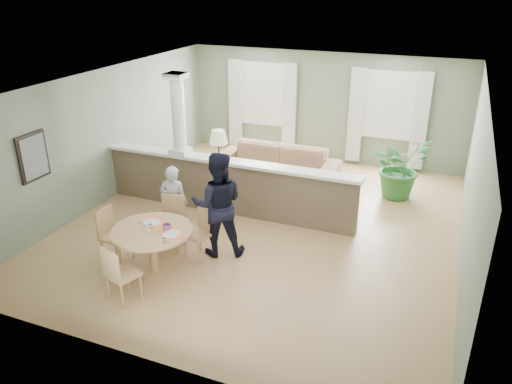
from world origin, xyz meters
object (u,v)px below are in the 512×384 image
at_px(sofa, 276,166).
at_px(chair_far_man, 202,229).
at_px(houseplant, 400,167).
at_px(man_person, 218,204).
at_px(chair_side, 112,233).
at_px(chair_near, 118,273).
at_px(child_person, 174,203).
at_px(dining_table, 153,239).
at_px(chair_far_boy, 172,219).

bearing_deg(sofa, chair_far_man, -91.05).
xyz_separation_m(sofa, houseplant, (2.67, 0.27, 0.27)).
bearing_deg(chair_far_man, man_person, 62.36).
relative_size(sofa, chair_side, 2.97).
relative_size(sofa, chair_near, 3.08).
distance_m(chair_side, child_person, 1.22).
relative_size(chair_far_man, man_person, 0.50).
xyz_separation_m(chair_far_man, chair_side, (-1.28, -0.69, 0.02)).
bearing_deg(dining_table, child_person, 104.51).
distance_m(sofa, chair_far_boy, 3.46).
height_order(dining_table, chair_far_man, chair_far_man).
relative_size(chair_far_boy, child_person, 0.67).
relative_size(dining_table, chair_far_man, 1.40).
relative_size(houseplant, dining_table, 1.07).
distance_m(houseplant, chair_near, 6.27).
distance_m(chair_near, man_person, 1.99).
distance_m(dining_table, chair_far_boy, 0.88).
height_order(chair_far_boy, chair_far_man, chair_far_boy).
distance_m(sofa, chair_side, 4.40).
distance_m(houseplant, child_person, 4.85).
bearing_deg(sofa, child_person, -104.55).
relative_size(sofa, child_person, 2.02).
bearing_deg(man_person, houseplant, -149.93).
relative_size(dining_table, chair_side, 1.35).
bearing_deg(dining_table, man_person, 54.64).
distance_m(sofa, chair_far_man, 3.50).
xyz_separation_m(dining_table, man_person, (0.67, 0.95, 0.30)).
height_order(chair_far_boy, chair_near, chair_far_boy).
height_order(houseplant, child_person, child_person).
bearing_deg(chair_far_boy, dining_table, -88.35).
bearing_deg(child_person, chair_near, 86.31).
relative_size(houseplant, chair_near, 1.50).
bearing_deg(chair_far_man, chair_side, -129.99).
distance_m(dining_table, child_person, 1.18).
xyz_separation_m(dining_table, chair_side, (-0.84, 0.06, -0.09)).
bearing_deg(chair_side, chair_far_man, -61.48).
relative_size(sofa, houseplant, 2.06).
height_order(sofa, dining_table, dining_table).
bearing_deg(chair_near, sofa, -78.07).
bearing_deg(child_person, man_person, 157.53).
distance_m(sofa, dining_table, 4.28).
xyz_separation_m(dining_table, chair_near, (-0.03, -0.87, -0.11)).
bearing_deg(chair_far_man, dining_table, -99.12).
height_order(child_person, man_person, man_person).
relative_size(dining_table, man_person, 0.70).
bearing_deg(chair_far_man, houseplant, 75.74).
distance_m(sofa, houseplant, 2.70).
bearing_deg(man_person, dining_table, 29.72).
bearing_deg(sofa, houseplant, 5.70).
distance_m(dining_table, chair_side, 0.84).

